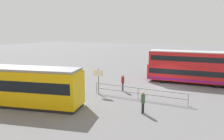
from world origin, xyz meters
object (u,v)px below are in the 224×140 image
object	(u,v)px
double_decker_bus	(192,67)
tram_yellow	(9,85)
pedestrian_crossing	(143,101)
pedestrian_near_railing	(123,82)
info_sign	(98,77)

from	to	relation	value
double_decker_bus	tram_yellow	xyz separation A→B (m)	(13.95, 14.62, -0.29)
double_decker_bus	pedestrian_crossing	world-z (taller)	double_decker_bus
tram_yellow	pedestrian_near_railing	size ratio (longest dim) A/B	7.40
tram_yellow	info_sign	size ratio (longest dim) A/B	5.10
info_sign	tram_yellow	bearing A→B (deg)	46.63
pedestrian_near_railing	pedestrian_crossing	distance (m)	6.62
double_decker_bus	tram_yellow	world-z (taller)	double_decker_bus
double_decker_bus	pedestrian_near_railing	world-z (taller)	double_decker_bus
tram_yellow	pedestrian_crossing	size ratio (longest dim) A/B	7.54
pedestrian_near_railing	info_sign	bearing A→B (deg)	47.17
double_decker_bus	pedestrian_near_railing	distance (m)	9.29
info_sign	double_decker_bus	bearing A→B (deg)	-133.85
info_sign	pedestrian_near_railing	bearing A→B (deg)	-132.83
double_decker_bus	tram_yellow	distance (m)	20.20
tram_yellow	pedestrian_near_railing	world-z (taller)	tram_yellow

